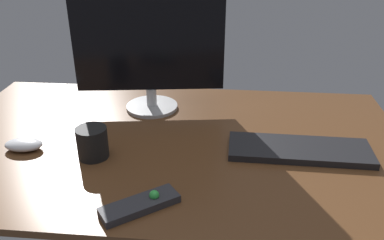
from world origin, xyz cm
name	(u,v)px	position (x,y,z in cm)	size (l,w,h in cm)	color
desk	(171,143)	(0.00, 0.00, 1.00)	(140.00, 84.00, 2.00)	brown
monitor	(149,43)	(-9.78, 22.25, 25.34)	(48.97, 17.82, 44.55)	#B8B8B8
keyboard	(299,150)	(37.22, -3.54, 2.97)	(39.66, 14.05, 1.95)	black
computer_mouse	(24,145)	(-41.03, -9.27, 3.54)	(10.86, 6.43, 3.08)	silver
media_remote	(141,204)	(-2.27, -32.09, 3.02)	(18.20, 15.71, 3.45)	#2D2D33
coffee_mug	(92,143)	(-19.98, -11.11, 6.40)	(8.53, 8.53, 8.80)	black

